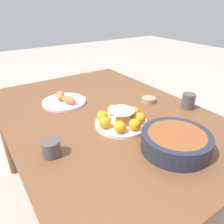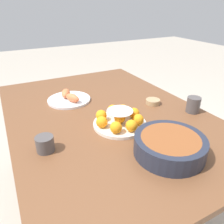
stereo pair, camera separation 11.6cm
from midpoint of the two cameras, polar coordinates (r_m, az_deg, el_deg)
The scene contains 8 objects.
ground_plane at distance 1.69m, azimuth 0.80°, elevation -22.35°, with size 12.00×12.00×0.00m, color #B2A899.
dining_table at distance 1.27m, azimuth 0.98°, elevation -3.32°, with size 1.48×1.04×0.72m.
cake_plate at distance 1.10m, azimuth 4.97°, elevation -2.00°, with size 0.27×0.27×0.09m.
serving_bowl at distance 0.94m, azimuth 18.29°, elevation -8.33°, with size 0.29×0.29×0.08m.
sauce_bowl at distance 1.37m, azimuth 13.01°, elevation 2.65°, with size 0.09×0.09×0.03m.
seafood_platter at distance 1.39m, azimuth -8.83°, elevation 3.50°, with size 0.27×0.27×0.06m.
cup_near at distance 0.94m, azimuth -13.76°, elevation -8.20°, with size 0.08×0.08×0.07m.
cup_far at distance 1.33m, azimuth 22.84°, elevation 1.71°, with size 0.07×0.07×0.09m.
Camera 2 is at (0.99, -0.48, 1.28)m, focal length 35.00 mm.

